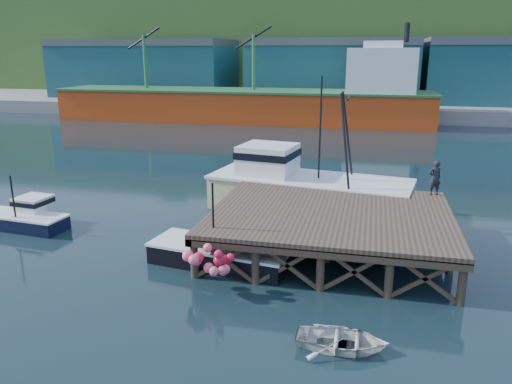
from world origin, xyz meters
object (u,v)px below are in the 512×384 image
(boat_navy, at_px, (26,216))
(dockworker, at_px, (435,178))
(dinghy, at_px, (342,340))
(trawler, at_px, (305,184))
(boat_black, at_px, (223,247))

(boat_navy, xyz_separation_m, dockworker, (23.04, 4.93, 2.45))
(dinghy, height_order, dockworker, dockworker)
(trawler, xyz_separation_m, dockworker, (7.62, -2.10, 1.34))
(boat_navy, distance_m, dockworker, 23.69)
(dinghy, xyz_separation_m, dockworker, (4.18, 13.35, 2.78))
(boat_black, xyz_separation_m, dockworker, (10.32, 7.19, 2.33))
(boat_navy, xyz_separation_m, dinghy, (18.87, -8.42, -0.33))
(boat_black, relative_size, dinghy, 2.27)
(boat_navy, bearing_deg, boat_black, -4.50)
(dockworker, bearing_deg, dinghy, 51.53)
(trawler, bearing_deg, boat_navy, -146.16)
(boat_black, bearing_deg, trawler, 82.55)
(trawler, distance_m, dinghy, 15.89)
(dinghy, distance_m, dockworker, 14.26)
(boat_black, xyz_separation_m, dinghy, (6.14, -6.16, -0.45))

